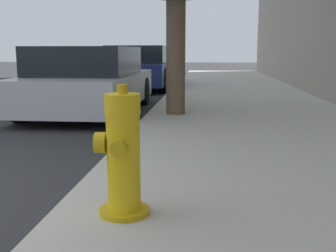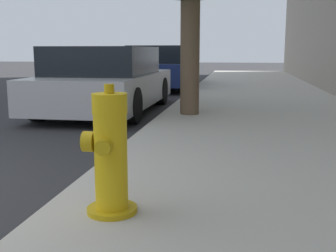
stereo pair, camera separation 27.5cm
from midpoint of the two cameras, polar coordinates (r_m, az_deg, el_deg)
name	(u,v)px [view 1 (the left image)]	position (r m, az deg, el deg)	size (l,w,h in m)	color
sidewalk_slab	(320,229)	(2.89, 17.32, -13.16)	(3.53, 40.00, 0.14)	#B7B2A8
fire_hydrant	(123,156)	(2.73, -9.03, -4.10)	(0.35, 0.34, 0.85)	#C39C11
parked_car_near	(89,81)	(8.29, -11.57, 5.97)	(1.88, 4.12, 1.26)	#B7B7BC
parked_car_mid	(140,68)	(13.33, -4.40, 7.87)	(1.88, 4.20, 1.33)	navy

